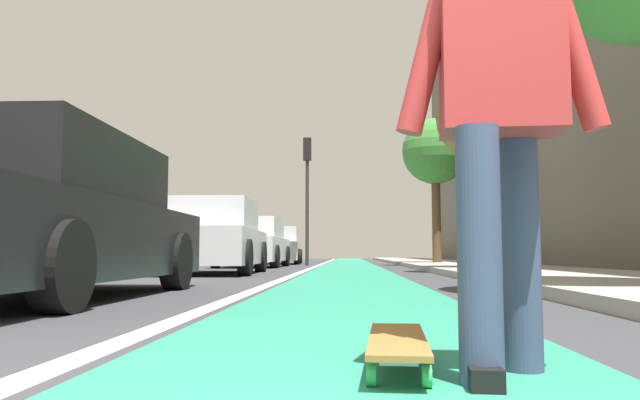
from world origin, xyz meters
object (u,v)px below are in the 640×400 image
skateboard (397,343)px  street_tree_far (435,153)px  skater_person (499,100)px  parked_car_near (39,220)px  parked_car_mid (211,238)px  street_tree_mid (486,116)px  parked_car_end (278,247)px  traffic_light (307,177)px  parked_car_far (253,244)px

skateboard → street_tree_far: 19.10m
skater_person → parked_car_near: skater_person is taller
parked_car_mid → street_tree_mid: (0.59, -5.79, 2.61)m
skateboard → parked_car_end: (22.26, 3.03, 0.60)m
skater_person → parked_car_near: (3.41, 3.37, -0.22)m
skater_person → traffic_light: size_ratio=0.36×
parked_car_mid → parked_car_far: parked_car_mid is taller
parked_car_near → street_tree_far: 16.63m
parked_car_end → skater_person: bearing=-171.4°
skateboard → parked_car_end: bearing=7.8°
skateboard → street_tree_mid: 11.60m
skater_person → parked_car_far: size_ratio=0.38×
skater_person → street_tree_far: bearing=-7.4°
skateboard → parked_car_mid: 10.65m
parked_car_end → street_tree_mid: size_ratio=0.97×
parked_car_near → parked_car_end: (19.00, 0.01, -0.02)m
parked_car_near → skateboard: bearing=-137.1°
skateboard → skater_person: size_ratio=0.52×
parked_car_end → street_tree_mid: (-11.47, -5.81, 2.64)m
skateboard → street_tree_mid: street_tree_mid is taller
street_tree_mid → street_tree_far: (7.74, -0.00, 0.50)m
parked_car_near → skater_person: bearing=-135.3°
parked_car_mid → parked_car_end: parked_car_mid is taller
street_tree_far → street_tree_mid: bearing=180.0°
parked_car_mid → street_tree_mid: street_tree_mid is taller
parked_car_mid → street_tree_mid: bearing=-84.2°
parked_car_mid → skater_person: bearing=-162.0°
parked_car_near → street_tree_mid: street_tree_mid is taller
parked_car_end → street_tree_far: 7.59m
parked_car_end → parked_car_mid: bearing=-179.9°
skateboard → street_tree_far: size_ratio=0.17×
parked_car_far → traffic_light: (2.74, -1.48, 2.38)m
parked_car_far → street_tree_mid: street_tree_mid is taller
parked_car_near → parked_car_end: bearing=0.0°
parked_car_end → traffic_light: traffic_light is taller
skater_person → parked_car_mid: bearing=18.0°
parked_car_near → parked_car_far: (13.14, 0.09, 0.00)m
skateboard → parked_car_far: 16.70m
parked_car_near → street_tree_mid: 9.86m
skateboard → parked_car_mid: parked_car_mid is taller
skateboard → parked_car_mid: bearing=16.4°
traffic_light → street_tree_far: street_tree_far is taller
skater_person → parked_car_far: (16.55, 3.46, -0.22)m
parked_car_mid → traffic_light: bearing=-8.7°
parked_car_end → street_tree_far: street_tree_far is taller
traffic_light → street_tree_mid: traffic_light is taller
parked_car_near → parked_car_mid: 6.94m
parked_car_far → street_tree_far: bearing=-70.2°
parked_car_near → parked_car_end: 19.00m
skateboard → parked_car_near: parked_car_near is taller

